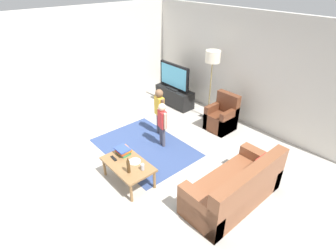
# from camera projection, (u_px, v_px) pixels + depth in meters

# --- Properties ---
(ground) EXTENTS (7.80, 7.80, 0.00)m
(ground) POSITION_uv_depth(u_px,v_px,m) (146.00, 163.00, 5.48)
(ground) COLOR #B2ADA3
(wall_back) EXTENTS (6.00, 0.12, 2.70)m
(wall_back) POSITION_uv_depth(u_px,v_px,m) (242.00, 68.00, 6.49)
(wall_back) COLOR silver
(wall_back) RESTS_ON ground
(wall_left) EXTENTS (0.12, 6.00, 2.70)m
(wall_left) POSITION_uv_depth(u_px,v_px,m) (72.00, 65.00, 6.74)
(wall_left) COLOR silver
(wall_left) RESTS_ON ground
(area_rug) EXTENTS (2.20, 1.60, 0.01)m
(area_rug) POSITION_uv_depth(u_px,v_px,m) (145.00, 147.00, 5.95)
(area_rug) COLOR #33477A
(area_rug) RESTS_ON ground
(tv_stand) EXTENTS (1.20, 0.44, 0.50)m
(tv_stand) POSITION_uv_depth(u_px,v_px,m) (174.00, 97.00, 7.73)
(tv_stand) COLOR black
(tv_stand) RESTS_ON ground
(tv) EXTENTS (1.10, 0.28, 0.71)m
(tv) POSITION_uv_depth(u_px,v_px,m) (174.00, 77.00, 7.41)
(tv) COLOR black
(tv) RESTS_ON tv_stand
(couch) EXTENTS (0.80, 1.80, 0.86)m
(couch) POSITION_uv_depth(u_px,v_px,m) (237.00, 190.00, 4.41)
(couch) COLOR brown
(couch) RESTS_ON ground
(armchair) EXTENTS (0.60, 0.60, 0.90)m
(armchair) POSITION_uv_depth(u_px,v_px,m) (222.00, 118.00, 6.53)
(armchair) COLOR brown
(armchair) RESTS_ON ground
(floor_lamp) EXTENTS (0.36, 0.36, 1.78)m
(floor_lamp) POSITION_uv_depth(u_px,v_px,m) (213.00, 60.00, 6.40)
(floor_lamp) COLOR #262626
(floor_lamp) RESTS_ON ground
(child_near_tv) EXTENTS (0.38, 0.19, 1.15)m
(child_near_tv) POSITION_uv_depth(u_px,v_px,m) (159.00, 108.00, 6.11)
(child_near_tv) COLOR #4C4C59
(child_near_tv) RESTS_ON ground
(child_center) EXTENTS (0.34, 0.17, 1.03)m
(child_center) POSITION_uv_depth(u_px,v_px,m) (162.00, 121.00, 5.73)
(child_center) COLOR #4C4C59
(child_center) RESTS_ON ground
(coffee_table) EXTENTS (1.00, 0.60, 0.42)m
(coffee_table) POSITION_uv_depth(u_px,v_px,m) (128.00, 165.00, 4.83)
(coffee_table) COLOR olive
(coffee_table) RESTS_ON ground
(book_stack) EXTENTS (0.27, 0.26, 0.13)m
(book_stack) POSITION_uv_depth(u_px,v_px,m) (123.00, 151.00, 5.01)
(book_stack) COLOR #388C4C
(book_stack) RESTS_ON coffee_table
(bottle) EXTENTS (0.06, 0.06, 0.30)m
(bottle) POSITION_uv_depth(u_px,v_px,m) (128.00, 166.00, 4.53)
(bottle) COLOR #4C3319
(bottle) RESTS_ON coffee_table
(tv_remote) EXTENTS (0.17, 0.06, 0.02)m
(tv_remote) POSITION_uv_depth(u_px,v_px,m) (114.00, 158.00, 4.91)
(tv_remote) COLOR black
(tv_remote) RESTS_ON coffee_table
(soda_can) EXTENTS (0.07, 0.07, 0.12)m
(soda_can) POSITION_uv_depth(u_px,v_px,m) (143.00, 167.00, 4.62)
(soda_can) COLOR silver
(soda_can) RESTS_ON coffee_table
(plate) EXTENTS (0.22, 0.22, 0.02)m
(plate) POSITION_uv_depth(u_px,v_px,m) (135.00, 161.00, 4.83)
(plate) COLOR white
(plate) RESTS_ON coffee_table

